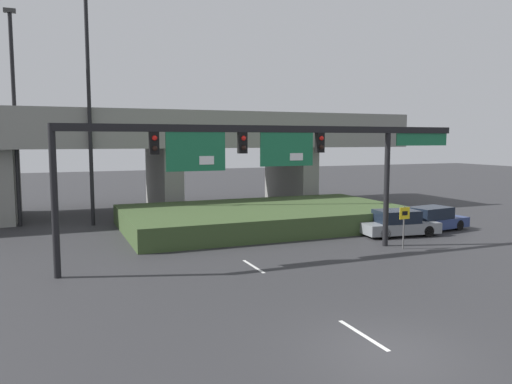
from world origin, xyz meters
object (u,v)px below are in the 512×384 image
at_px(signal_gantry, 268,149).
at_px(parked_sedan_mid_right, 432,220).
at_px(speed_limit_sign, 404,221).
at_px(highway_light_pole_near, 88,76).
at_px(parked_sedan_near_right, 398,224).
at_px(highway_light_pole_far, 15,114).

relative_size(signal_gantry, parked_sedan_mid_right, 4.08).
xyz_separation_m(speed_limit_sign, highway_light_pole_near, (-14.02, 13.31, 8.04)).
xyz_separation_m(signal_gantry, parked_sedan_mid_right, (12.04, 2.59, -4.43)).
height_order(highway_light_pole_near, parked_sedan_near_right, highway_light_pole_near).
bearing_deg(speed_limit_sign, parked_sedan_near_right, 56.19).
relative_size(signal_gantry, parked_sedan_near_right, 4.29).
height_order(speed_limit_sign, highway_light_pole_far, highway_light_pole_far).
bearing_deg(highway_light_pole_near, speed_limit_sign, -43.52).
distance_m(signal_gantry, parked_sedan_near_right, 10.37).
xyz_separation_m(speed_limit_sign, parked_sedan_near_right, (2.04, 3.04, -0.75)).
bearing_deg(highway_light_pole_near, parked_sedan_near_right, -32.61).
bearing_deg(parked_sedan_mid_right, highway_light_pole_near, 144.66).
xyz_separation_m(signal_gantry, speed_limit_sign, (7.10, -0.94, -3.67)).
height_order(speed_limit_sign, parked_sedan_near_right, speed_limit_sign).
bearing_deg(parked_sedan_near_right, speed_limit_sign, -117.19).
relative_size(signal_gantry, highway_light_pole_far, 1.47).
bearing_deg(parked_sedan_mid_right, signal_gantry, -175.89).
height_order(speed_limit_sign, parked_sedan_mid_right, speed_limit_sign).
distance_m(highway_light_pole_far, parked_sedan_near_right, 24.36).
bearing_deg(highway_light_pole_far, highway_light_pole_near, -17.53).
bearing_deg(highway_light_pole_far, parked_sedan_mid_right, -25.57).
xyz_separation_m(signal_gantry, highway_light_pole_far, (-11.27, 13.75, 2.02)).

